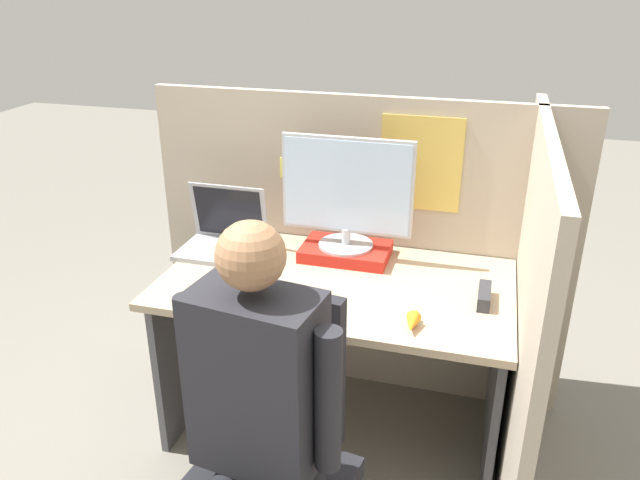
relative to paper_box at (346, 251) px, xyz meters
name	(u,v)px	position (x,y,z in m)	size (l,w,h in m)	color
cubicle_panel_back	(359,248)	(0.02, 0.19, -0.06)	(1.84, 0.05, 1.36)	tan
cubicle_panel_right	(523,326)	(0.71, -0.29, -0.07)	(0.04, 1.41, 1.36)	tan
desk	(335,322)	(0.01, -0.22, -0.21)	(1.34, 0.76, 0.73)	tan
paper_box	(346,251)	(0.00, 0.00, 0.00)	(0.36, 0.24, 0.05)	red
monitor	(347,192)	(0.00, 0.00, 0.26)	(0.53, 0.23, 0.46)	#B2B2B7
laptop	(224,239)	(-0.52, -0.07, 0.03)	(0.34, 0.26, 0.27)	#99999E
mouse	(260,274)	(-0.28, -0.27, -0.01)	(0.06, 0.04, 0.03)	silver
stapler	(484,296)	(0.57, -0.24, 0.00)	(0.04, 0.16, 0.05)	#2D2D33
carrot_toy	(412,323)	(0.35, -0.49, 0.00)	(0.05, 0.12, 0.05)	orange
office_chair	(269,451)	(-0.01, -0.93, -0.25)	(0.54, 0.59, 0.98)	black
person	(253,426)	(0.02, -1.10, -0.01)	(0.48, 0.48, 1.29)	black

